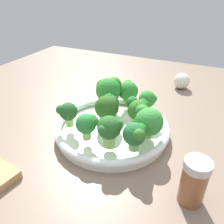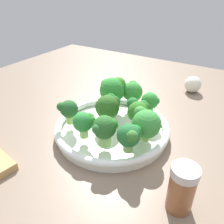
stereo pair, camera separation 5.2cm
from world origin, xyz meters
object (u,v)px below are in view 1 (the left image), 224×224
(broccoli_floret_1, at_px, (108,106))
(broccoli_floret_2, at_px, (128,91))
(broccoli_floret_8, at_px, (148,120))
(broccoli_floret_0, at_px, (110,129))
(broccoli_floret_6, at_px, (148,99))
(broccoli_floret_7, at_px, (87,124))
(broccoli_floret_3, at_px, (68,112))
(broccoli_floret_4, at_px, (136,134))
(broccoli_floret_9, at_px, (138,109))
(bowl, at_px, (112,128))
(garlic_bulb, at_px, (182,81))
(broccoli_floret_5, at_px, (109,89))
(pepper_shaker, at_px, (194,181))

(broccoli_floret_1, height_order, broccoli_floret_2, same)
(broccoli_floret_2, xyz_separation_m, broccoli_floret_8, (-0.12, -0.09, 0.00))
(broccoli_floret_0, distance_m, broccoli_floret_6, 0.16)
(broccoli_floret_1, distance_m, broccoli_floret_8, 0.11)
(broccoli_floret_0, xyz_separation_m, broccoli_floret_1, (0.08, 0.05, -0.00))
(broccoli_floret_7, bearing_deg, broccoli_floret_2, -5.15)
(broccoli_floret_1, relative_size, broccoli_floret_3, 1.09)
(broccoli_floret_7, bearing_deg, broccoli_floret_3, 70.28)
(broccoli_floret_0, xyz_separation_m, broccoli_floret_7, (-0.00, 0.05, -0.00))
(broccoli_floret_4, relative_size, broccoli_floret_9, 0.95)
(broccoli_floret_6, relative_size, broccoli_floret_7, 1.04)
(bowl, bearing_deg, broccoli_floret_9, -65.98)
(broccoli_floret_2, distance_m, broccoli_floret_8, 0.15)
(bowl, height_order, broccoli_floret_9, broccoli_floret_9)
(broccoli_floret_7, xyz_separation_m, garlic_bulb, (0.41, -0.12, -0.04))
(broccoli_floret_6, bearing_deg, broccoli_floret_8, -162.58)
(bowl, distance_m, broccoli_floret_0, 0.10)
(bowl, xyz_separation_m, garlic_bulb, (0.34, -0.10, 0.01))
(broccoli_floret_5, height_order, broccoli_floret_7, broccoli_floret_5)
(broccoli_floret_1, height_order, broccoli_floret_5, broccoli_floret_5)
(broccoli_floret_3, height_order, broccoli_floret_7, broccoli_floret_7)
(broccoli_floret_4, xyz_separation_m, broccoli_floret_9, (0.09, 0.03, 0.00))
(broccoli_floret_0, bearing_deg, broccoli_floret_7, 91.21)
(broccoli_floret_1, distance_m, pepper_shaker, 0.25)
(bowl, xyz_separation_m, broccoli_floret_1, (0.01, 0.02, 0.05))
(broccoli_floret_4, xyz_separation_m, pepper_shaker, (-0.05, -0.12, -0.02))
(garlic_bulb, bearing_deg, broccoli_floret_7, 163.28)
(pepper_shaker, bearing_deg, broccoli_floret_9, 45.66)
(broccoli_floret_4, distance_m, broccoli_floret_8, 0.05)
(broccoli_floret_2, relative_size, broccoli_floret_3, 1.09)
(broccoli_floret_3, xyz_separation_m, broccoli_floret_5, (0.13, -0.04, 0.01))
(broccoli_floret_9, xyz_separation_m, pepper_shaker, (-0.14, -0.15, -0.02))
(broccoli_floret_2, bearing_deg, broccoli_floret_8, -142.59)
(broccoli_floret_2, relative_size, broccoli_floret_6, 1.03)
(broccoli_floret_2, distance_m, garlic_bulb, 0.26)
(broccoli_floret_7, height_order, pepper_shaker, broccoli_floret_7)
(broccoli_floret_3, height_order, broccoli_floret_8, broccoli_floret_8)
(broccoli_floret_5, distance_m, broccoli_floret_8, 0.16)
(broccoli_floret_3, distance_m, broccoli_floret_8, 0.18)
(broccoli_floret_2, relative_size, broccoli_floret_8, 0.93)
(broccoli_floret_5, bearing_deg, broccoli_floret_9, -117.92)
(broccoli_floret_2, xyz_separation_m, broccoli_floret_9, (-0.08, -0.06, 0.00))
(broccoli_floret_3, bearing_deg, broccoli_floret_6, -48.10)
(broccoli_floret_4, relative_size, pepper_shaker, 0.69)
(broccoli_floret_6, distance_m, garlic_bulb, 0.27)
(broccoli_floret_3, height_order, broccoli_floret_5, broccoli_floret_5)
(broccoli_floret_6, bearing_deg, broccoli_floret_1, 132.19)
(broccoli_floret_6, xyz_separation_m, broccoli_floret_7, (-0.15, 0.08, -0.00))
(broccoli_floret_4, bearing_deg, broccoli_floret_6, 8.48)
(broccoli_floret_8, bearing_deg, garlic_bulb, -2.37)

